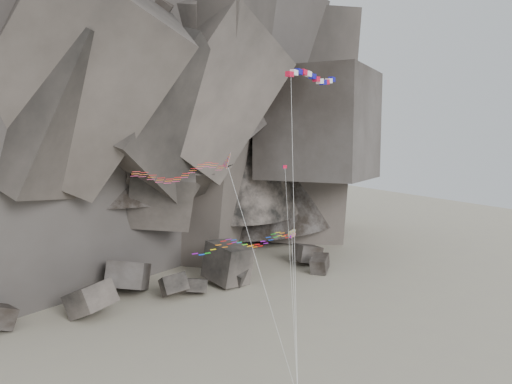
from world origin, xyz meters
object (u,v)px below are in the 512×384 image
banner_kite (313,79)px  pennant_kite (288,225)px  delta_kite (177,172)px  parafoil_kite (242,243)px

banner_kite → pennant_kite: 15.75m
pennant_kite → delta_kite: bearing=163.3°
delta_kite → parafoil_kite: delta_kite is taller
banner_kite → pennant_kite: (-5.22, -2.84, -14.59)m
pennant_kite → parafoil_kite: bearing=131.4°
banner_kite → delta_kite: bearing=161.1°
parafoil_kite → pennant_kite: size_ratio=0.67×
delta_kite → banner_kite: size_ratio=0.74×
delta_kite → pennant_kite: size_ratio=1.07×
delta_kite → pennant_kite: bearing=4.8°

